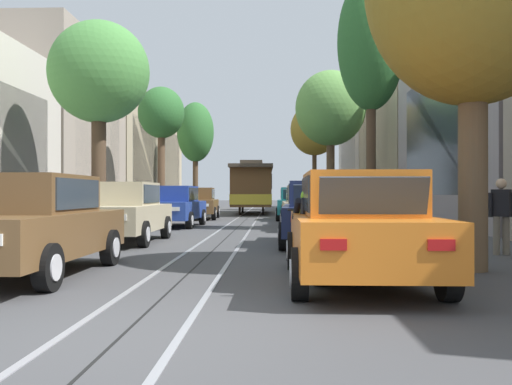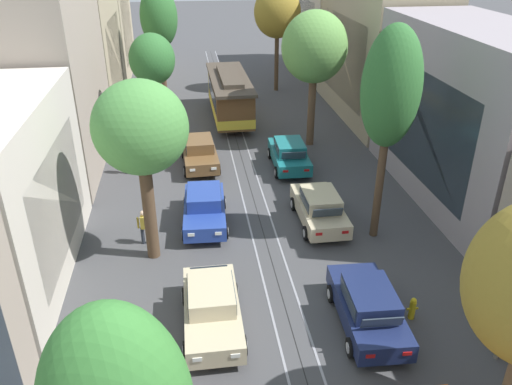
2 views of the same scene
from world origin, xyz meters
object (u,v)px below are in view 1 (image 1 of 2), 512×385
at_px(parked_car_blue_mid_left, 174,206).
at_px(parked_car_beige_mid_right, 307,207).
at_px(street_tree_kerb_right_second, 371,45).
at_px(pedestrian_on_left_pavement, 501,212).
at_px(parked_car_navy_second_right, 320,213).
at_px(street_tree_kerb_left_mid, 161,115).
at_px(parked_car_brown_near_left, 29,225).
at_px(parked_car_beige_second_left, 123,212).
at_px(parked_car_orange_near_right, 358,227).
at_px(motorcycle_with_rider, 310,235).
at_px(street_tree_kerb_right_mid, 331,109).
at_px(street_tree_kerb_left_second, 99,75).
at_px(parked_car_brown_fourth_left, 198,203).
at_px(cable_car_trolley, 252,188).
at_px(fire_hydrant, 386,228).
at_px(pedestrian_crossing_far, 118,201).
at_px(parked_car_teal_fourth_right, 297,204).
at_px(street_tree_kerb_right_fourth, 314,130).
at_px(street_tree_kerb_left_fourth, 195,133).
at_px(pedestrian_on_right_pavement, 97,205).

height_order(parked_car_blue_mid_left, parked_car_beige_mid_right, same).
bearing_deg(street_tree_kerb_right_second, pedestrian_on_left_pavement, -79.53).
xyz_separation_m(parked_car_navy_second_right, street_tree_kerb_left_mid, (-7.22, 15.82, 4.73)).
bearing_deg(parked_car_brown_near_left, street_tree_kerb_right_second, 56.16).
height_order(parked_car_brown_near_left, parked_car_beige_second_left, same).
bearing_deg(parked_car_orange_near_right, motorcycle_with_rider, 143.83).
height_order(parked_car_blue_mid_left, street_tree_kerb_right_mid, street_tree_kerb_right_mid).
relative_size(parked_car_beige_second_left, street_tree_kerb_left_second, 0.60).
bearing_deg(parked_car_brown_fourth_left, parked_car_orange_near_right, -75.78).
bearing_deg(street_tree_kerb_right_second, cable_car_trolley, 106.49).
height_order(parked_car_navy_second_right, parked_car_beige_mid_right, same).
height_order(motorcycle_with_rider, fire_hydrant, motorcycle_with_rider).
height_order(parked_car_beige_mid_right, street_tree_kerb_left_second, street_tree_kerb_left_second).
xyz_separation_m(street_tree_kerb_left_mid, motorcycle_with_rider, (6.63, -21.10, -4.88)).
bearing_deg(pedestrian_crossing_far, pedestrian_on_left_pavement, -51.09).
distance_m(street_tree_kerb_left_mid, street_tree_kerb_right_second, 14.00).
xyz_separation_m(parked_car_brown_near_left, parked_car_beige_mid_right, (5.06, 12.03, 0.00)).
distance_m(parked_car_brown_near_left, parked_car_beige_second_left, 5.88).
xyz_separation_m(parked_car_teal_fourth_right, motorcycle_with_rider, (-0.56, -18.37, -0.15)).
xyz_separation_m(parked_car_brown_fourth_left, motorcycle_with_rider, (4.37, -19.31, -0.15)).
bearing_deg(street_tree_kerb_right_fourth, parked_car_brown_fourth_left, -115.34).
bearing_deg(street_tree_kerb_right_second, street_tree_kerb_left_fourth, 112.22).
bearing_deg(pedestrian_crossing_far, cable_car_trolley, 51.55).
bearing_deg(pedestrian_on_left_pavement, parked_car_navy_second_right, 151.26).
bearing_deg(cable_car_trolley, street_tree_kerb_left_second, -106.06).
bearing_deg(street_tree_kerb_left_fourth, cable_car_trolley, -56.36).
bearing_deg(parked_car_beige_mid_right, parked_car_navy_second_right, -90.85).
bearing_deg(motorcycle_with_rider, parked_car_orange_near_right, -36.17).
relative_size(parked_car_beige_second_left, street_tree_kerb_right_fourth, 0.53).
bearing_deg(street_tree_kerb_left_mid, parked_car_beige_second_left, -82.08).
xyz_separation_m(parked_car_navy_second_right, motorcycle_with_rider, (-0.59, -5.28, -0.15)).
relative_size(parked_car_beige_second_left, pedestrian_on_left_pavement, 2.72).
height_order(street_tree_kerb_right_fourth, pedestrian_on_right_pavement, street_tree_kerb_right_fourth).
bearing_deg(fire_hydrant, parked_car_orange_near_right, -105.23).
distance_m(street_tree_kerb_right_mid, motorcycle_with_rider, 22.44).
height_order(street_tree_kerb_right_mid, pedestrian_crossing_far, street_tree_kerb_right_mid).
height_order(street_tree_kerb_left_second, street_tree_kerb_right_mid, street_tree_kerb_right_mid).
relative_size(street_tree_kerb_left_second, street_tree_kerb_left_mid, 1.03).
relative_size(parked_car_blue_mid_left, parked_car_beige_mid_right, 1.01).
xyz_separation_m(parked_car_beige_second_left, pedestrian_on_left_pavement, (8.74, -2.66, 0.10)).
distance_m(parked_car_teal_fourth_right, motorcycle_with_rider, 18.38).
height_order(motorcycle_with_rider, pedestrian_crossing_far, pedestrian_crossing_far).
bearing_deg(parked_car_blue_mid_left, pedestrian_crossing_far, 123.15).
bearing_deg(parked_car_teal_fourth_right, street_tree_kerb_left_fourth, 114.78).
xyz_separation_m(parked_car_beige_mid_right, pedestrian_crossing_far, (-9.01, 6.70, 0.14)).
relative_size(parked_car_navy_second_right, parked_car_teal_fourth_right, 1.00).
relative_size(motorcycle_with_rider, pedestrian_crossing_far, 1.20).
bearing_deg(parked_car_navy_second_right, pedestrian_on_right_pavement, 140.75).
bearing_deg(parked_car_blue_mid_left, pedestrian_on_right_pavement, -152.37).
bearing_deg(motorcycle_with_rider, parked_car_blue_mid_left, 108.98).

